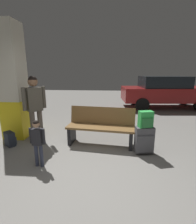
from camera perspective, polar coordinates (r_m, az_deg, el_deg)
ground_plane at (r=6.53m, az=0.38°, el=-1.95°), size 18.00×18.00×0.10m
structural_pillar at (r=4.78m, az=-27.44°, el=8.82°), size 0.57×0.57×2.90m
bench at (r=3.98m, az=1.02°, el=-5.05°), size 1.65×0.72×0.89m
suitcase at (r=3.68m, az=15.71°, el=-9.23°), size 0.40×0.27×0.60m
backpack_bright at (r=3.53m, az=16.20°, el=-2.50°), size 0.31×0.24×0.34m
child at (r=3.21m, az=-20.25°, el=-8.65°), size 0.30×0.19×0.90m
adult at (r=4.25m, az=-21.09°, el=3.14°), size 0.43×0.42×1.63m
backpack_dark_floor at (r=4.50m, az=-28.16°, el=-8.23°), size 0.32×0.30×0.34m
parked_car_near at (r=8.61m, az=22.17°, el=6.71°), size 4.20×2.00×1.51m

